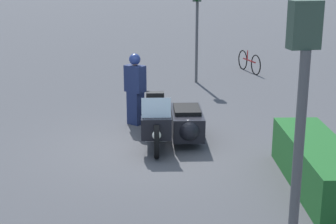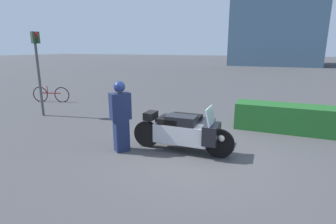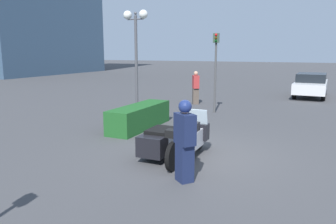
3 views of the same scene
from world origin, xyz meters
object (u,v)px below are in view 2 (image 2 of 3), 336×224
Objects in this scene: police_motorcycle at (187,129)px; officer_rider at (121,115)px; bicycle_parked at (51,94)px; traffic_light_far at (38,61)px; hedge_bush_curbside at (289,118)px.

police_motorcycle is 1.70m from officer_rider.
traffic_light_far is at bearing -65.89° from bicycle_parked.
bicycle_parked is (-7.68, 3.04, -0.13)m from police_motorcycle.
police_motorcycle is at bearing -37.47° from bicycle_parked.
police_motorcycle reaches higher than hedge_bush_curbside.
police_motorcycle is 8.26m from bicycle_parked.
hedge_bush_curbside is at bearing 79.07° from officer_rider.
hedge_bush_curbside reaches higher than bicycle_parked.
officer_rider is at bearing -47.64° from bicycle_parked.
officer_rider is 0.55× the size of hedge_bush_curbside.
officer_rider is 5.06m from hedge_bush_curbside.
police_motorcycle is 3.43m from hedge_bush_curbside.
police_motorcycle is 0.81× the size of hedge_bush_curbside.
hedge_bush_curbside is (3.84, 3.25, -0.51)m from officer_rider.
hedge_bush_curbside is 8.66m from traffic_light_far.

